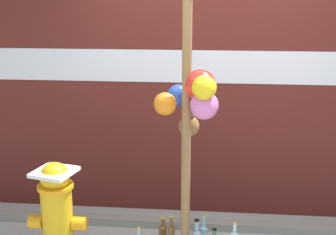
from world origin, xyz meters
TOP-DOWN VIEW (x-y plane):
  - building_wall at (-0.00, 1.31)m, footprint 10.00×0.21m
  - curb_strip at (0.00, 0.84)m, footprint 8.00×0.12m
  - memorial_post at (-0.19, 0.23)m, footprint 0.51×0.53m
  - fire_hydrant at (-1.29, 0.12)m, footprint 0.49×0.38m
  - bottle_7 at (-0.44, 0.49)m, footprint 0.08×0.08m
  - litter_1 at (0.86, 0.93)m, footprint 0.07×0.08m

SIDE VIEW (x-z plane):
  - litter_1 at x=0.86m, z-range 0.00..0.01m
  - curb_strip at x=0.00m, z-range 0.00..0.08m
  - bottle_7 at x=-0.44m, z-range -0.02..0.26m
  - fire_hydrant at x=-1.29m, z-range 0.02..0.94m
  - memorial_post at x=-0.19m, z-range 0.24..2.95m
  - building_wall at x=0.00m, z-range 0.00..3.53m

